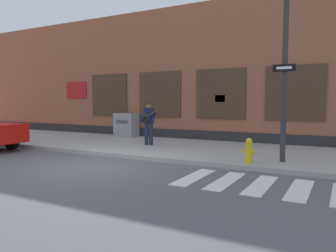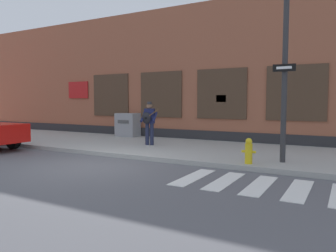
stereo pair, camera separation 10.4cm
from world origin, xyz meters
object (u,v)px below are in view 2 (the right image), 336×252
traffic_light (277,22)px  fire_hydrant (249,151)px  busker (149,120)px  utility_box (128,125)px

traffic_light → fire_hydrant: bearing=142.5°
traffic_light → busker: bearing=154.1°
fire_hydrant → traffic_light: bearing=-37.5°
utility_box → fire_hydrant: bearing=-30.5°
busker → traffic_light: bearing=-25.9°
busker → fire_hydrant: (4.42, -1.93, -0.61)m
busker → traffic_light: (5.19, -2.52, 2.60)m
busker → utility_box: 3.49m
traffic_light → fire_hydrant: traffic_light is taller
busker → fire_hydrant: bearing=-23.5°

